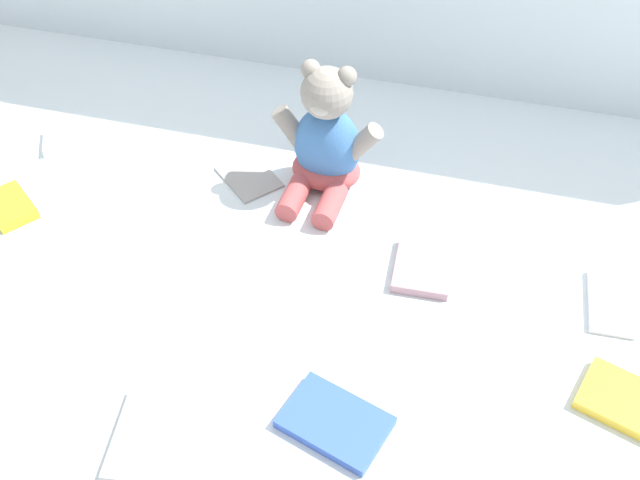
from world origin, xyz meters
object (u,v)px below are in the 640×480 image
(book_case_2, at_px, (423,267))
(book_case_3, at_px, (72,139))
(book_case_6, at_px, (611,303))
(book_case_0, at_px, (147,437))
(book_case_1, at_px, (335,422))
(teddy_bear, at_px, (326,143))
(book_case_5, at_px, (626,402))
(book_case_4, at_px, (249,176))
(book_case_8, at_px, (10,207))

(book_case_2, xyz_separation_m, book_case_3, (-0.69, 0.15, -0.00))
(book_case_6, bearing_deg, book_case_2, 178.19)
(book_case_0, bearing_deg, book_case_1, -167.54)
(book_case_0, relative_size, book_case_2, 1.19)
(teddy_bear, relative_size, book_case_5, 1.99)
(book_case_3, height_order, book_case_4, book_case_3)
(teddy_bear, height_order, book_case_0, teddy_bear)
(book_case_6, relative_size, book_case_8, 1.24)
(book_case_0, xyz_separation_m, book_case_3, (-0.38, 0.54, 0.00))
(book_case_1, height_order, book_case_3, same)
(teddy_bear, xyz_separation_m, book_case_1, (0.13, -0.47, -0.08))
(book_case_5, xyz_separation_m, book_case_8, (-1.01, 0.13, 0.00))
(teddy_bear, bearing_deg, book_case_0, -96.71)
(teddy_bear, bearing_deg, book_case_6, -14.45)
(teddy_bear, xyz_separation_m, book_case_0, (-0.10, -0.55, -0.08))
(book_case_1, xyz_separation_m, book_case_8, (-0.63, 0.26, 0.00))
(book_case_1, bearing_deg, book_case_5, -53.40)
(book_case_1, relative_size, book_case_8, 1.42)
(book_case_3, bearing_deg, book_case_1, 27.26)
(book_case_6, bearing_deg, book_case_5, -86.55)
(book_case_2, relative_size, book_case_3, 1.07)
(teddy_bear, bearing_deg, book_case_5, -29.72)
(book_case_6, bearing_deg, book_case_0, -149.19)
(book_case_4, bearing_deg, book_case_0, -134.86)
(book_case_2, relative_size, book_case_4, 0.99)
(book_case_2, xyz_separation_m, book_case_6, (0.29, 0.00, -0.00))
(book_case_0, relative_size, book_case_1, 0.96)
(book_case_2, xyz_separation_m, book_case_8, (-0.70, -0.04, 0.00))
(teddy_bear, bearing_deg, book_case_8, -153.96)
(book_case_3, bearing_deg, book_case_4, 61.65)
(book_case_3, relative_size, book_case_5, 0.86)
(book_case_0, height_order, book_case_3, book_case_3)
(book_case_1, relative_size, book_case_2, 1.25)
(book_case_2, height_order, book_case_6, book_case_2)
(teddy_bear, distance_m, book_case_8, 0.55)
(book_case_4, distance_m, book_case_8, 0.41)
(book_case_4, height_order, book_case_6, book_case_6)
(book_case_0, xyz_separation_m, book_case_5, (0.61, 0.21, 0.00))
(book_case_8, bearing_deg, book_case_3, 32.71)
(book_case_0, distance_m, book_case_1, 0.25)
(book_case_4, bearing_deg, book_case_8, 157.83)
(teddy_bear, relative_size, book_case_2, 2.15)
(book_case_2, height_order, book_case_4, book_case_2)
(book_case_6, bearing_deg, book_case_4, 165.12)
(book_case_0, distance_m, book_case_4, 0.52)
(book_case_1, distance_m, book_case_8, 0.68)
(teddy_bear, distance_m, book_case_0, 0.56)
(book_case_5, relative_size, book_case_8, 1.23)
(book_case_4, bearing_deg, book_case_5, -74.41)
(book_case_0, relative_size, book_case_8, 1.36)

